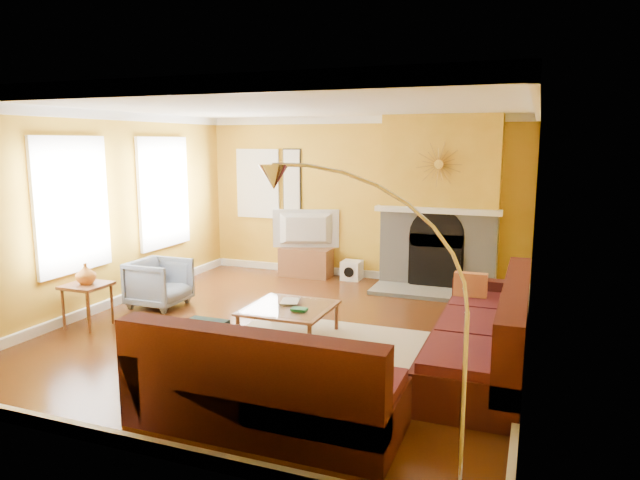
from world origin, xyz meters
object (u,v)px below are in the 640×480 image
at_px(media_console, 306,262).
at_px(sectional_sofa, 366,326).
at_px(coffee_table, 289,322).
at_px(arc_lamp, 373,336).
at_px(armchair, 159,283).
at_px(side_table, 88,305).

bearing_deg(media_console, sectional_sofa, -59.12).
bearing_deg(coffee_table, media_console, 108.67).
xyz_separation_m(media_console, arc_lamp, (2.72, -5.50, 0.83)).
bearing_deg(arc_lamp, coffee_table, 124.16).
relative_size(sectional_sofa, armchair, 5.12).
distance_m(armchair, side_table, 1.11).
height_order(media_console, arc_lamp, arc_lamp).
bearing_deg(side_table, media_console, 66.66).
distance_m(coffee_table, media_console, 3.13).
bearing_deg(sectional_sofa, media_console, 120.88).
xyz_separation_m(sectional_sofa, arc_lamp, (0.62, -1.97, 0.62)).
distance_m(coffee_table, side_table, 2.56).
relative_size(sectional_sofa, side_table, 6.84).
relative_size(media_console, arc_lamp, 0.41).
bearing_deg(armchair, coffee_table, -103.80).
xyz_separation_m(armchair, side_table, (-0.27, -1.08, -0.06)).
bearing_deg(arc_lamp, sectional_sofa, 107.31).
bearing_deg(sectional_sofa, side_table, 179.44).
height_order(sectional_sofa, side_table, sectional_sofa).
xyz_separation_m(sectional_sofa, side_table, (-3.61, 0.04, -0.18)).
xyz_separation_m(coffee_table, arc_lamp, (1.72, -2.54, 0.87)).
bearing_deg(armchair, side_table, 165.69).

